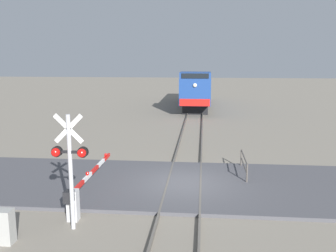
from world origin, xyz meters
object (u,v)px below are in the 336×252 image
(crossing_gate, at_px, (79,192))
(guard_railing, at_px, (244,163))
(utility_cabinet, at_px, (4,227))
(crossing_signal, at_px, (70,160))
(locomotive, at_px, (196,88))

(crossing_gate, bearing_deg, guard_railing, 36.81)
(utility_cabinet, bearing_deg, crossing_signal, 33.10)
(locomotive, xyz_separation_m, crossing_gate, (-3.60, -28.40, -1.35))
(locomotive, height_order, guard_railing, locomotive)
(locomotive, distance_m, utility_cabinet, 31.30)
(locomotive, bearing_deg, crossing_gate, -97.23)
(crossing_gate, distance_m, guard_railing, 7.90)
(crossing_signal, xyz_separation_m, guard_railing, (6.12, 6.06, -1.73))
(locomotive, bearing_deg, guard_railing, -83.45)
(crossing_signal, bearing_deg, crossing_gate, 98.87)
(crossing_gate, xyz_separation_m, guard_railing, (6.32, 4.73, -0.13))
(utility_cabinet, relative_size, guard_railing, 0.41)
(locomotive, xyz_separation_m, utility_cabinet, (-5.11, -30.84, -1.56))
(crossing_gate, distance_m, utility_cabinet, 2.87)
(guard_railing, bearing_deg, utility_cabinet, -137.49)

